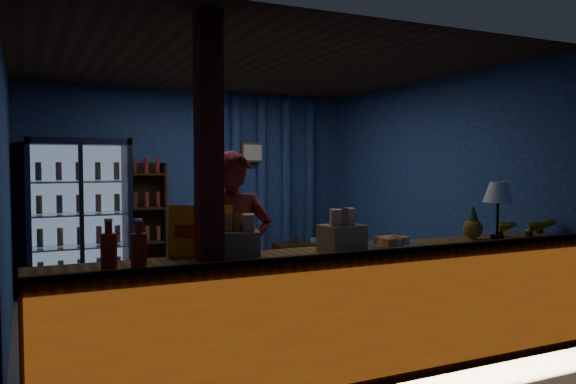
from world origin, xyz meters
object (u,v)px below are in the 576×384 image
shopkeeper (234,257)px  pastry_tray (392,243)px  green_chair (338,255)px  table_lamp (498,194)px

shopkeeper → pastry_tray: bearing=-19.7°
green_chair → table_lamp: 3.55m
green_chair → table_lamp: (-0.41, -3.37, 1.05)m
pastry_tray → shopkeeper: bearing=150.6°
shopkeeper → table_lamp: shopkeeper is taller
green_chair → pastry_tray: 3.68m
shopkeeper → table_lamp: bearing=-7.7°
green_chair → pastry_tray: size_ratio=1.46×
green_chair → table_lamp: bearing=43.8°
green_chair → pastry_tray: pastry_tray is taller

